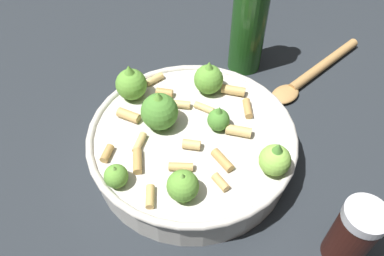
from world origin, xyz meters
name	(u,v)px	position (x,y,z in m)	size (l,w,h in m)	color
ground_plane	(192,157)	(0.00, 0.00, 0.00)	(2.40, 2.40, 0.00)	#23282D
cooking_pan	(191,141)	(0.00, 0.00, 0.03)	(0.27, 0.27, 0.11)	beige
pepper_shaker	(353,234)	(0.18, 0.12, 0.05)	(0.05, 0.05, 0.09)	#33140F
olive_oil_bottle	(249,20)	(-0.16, 0.14, 0.09)	(0.06, 0.06, 0.21)	#1E4C19
wooden_spoon	(312,74)	(-0.10, 0.24, 0.01)	(0.12, 0.21, 0.02)	#B2844C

